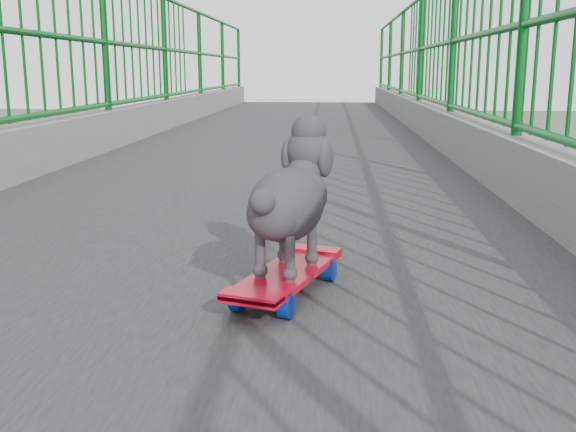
# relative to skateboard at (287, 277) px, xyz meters

# --- Properties ---
(railing) EXTENTS (3.00, 24.00, 1.42)m
(railing) POSITION_rel_skateboard_xyz_m (-0.33, -0.29, 0.16)
(railing) COLOR gray
(railing) RESTS_ON footbridge
(skateboard) EXTENTS (0.32, 0.56, 0.07)m
(skateboard) POSITION_rel_skateboard_xyz_m (0.00, 0.00, 0.00)
(skateboard) COLOR red
(skateboard) RESTS_ON footbridge
(poodle) EXTENTS (0.28, 0.45, 0.39)m
(poodle) POSITION_rel_skateboard_xyz_m (0.01, 0.02, 0.23)
(poodle) COLOR #2E2B31
(poodle) RESTS_ON skateboard
(car_5) EXTENTS (1.38, 3.97, 1.31)m
(car_5) POSITION_rel_skateboard_xyz_m (-6.33, 10.32, -6.40)
(car_5) COLOR #9B9BA0
(car_5) RESTS_ON ground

